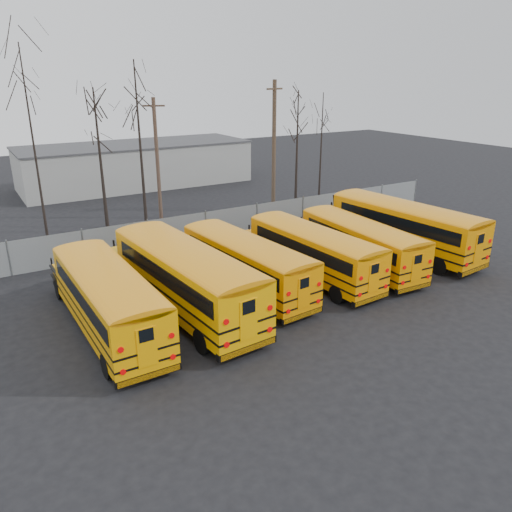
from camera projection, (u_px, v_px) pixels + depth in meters
ground at (316, 307)px, 23.99m from camera, size 120.00×120.00×0.00m
fence at (206, 226)px, 33.29m from camera, size 40.00×0.04×2.00m
distant_building at (136, 165)px, 49.98m from camera, size 22.00×8.00×4.00m
bus_a at (107, 295)px, 21.12m from camera, size 2.63×10.81×3.01m
bus_b at (183, 273)px, 22.93m from camera, size 3.64×11.99×3.31m
bus_c at (244, 260)px, 25.29m from camera, size 3.27×10.47×2.89m
bus_d at (311, 249)px, 26.97m from camera, size 2.94×10.40×2.88m
bus_e at (359, 240)px, 28.43m from camera, size 2.79×10.21×2.83m
bus_f at (402, 223)px, 30.75m from camera, size 3.68×11.85×3.27m
utility_pole_left at (157, 158)px, 37.33m from camera, size 1.51×0.78×9.01m
utility_pole_right at (274, 146)px, 39.30m from camera, size 1.76×0.71×10.20m
tree_2 at (35, 151)px, 30.45m from camera, size 0.26×0.26×12.29m
tree_3 at (101, 163)px, 33.74m from camera, size 0.26×0.26×9.78m
tree_4 at (140, 148)px, 34.59m from camera, size 0.26×0.26×11.50m
tree_5 at (297, 151)px, 40.13m from camera, size 0.26×0.26×9.42m
tree_6 at (321, 150)px, 41.99m from camera, size 0.26×0.26×9.19m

